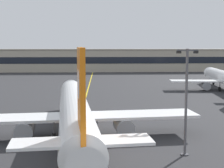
# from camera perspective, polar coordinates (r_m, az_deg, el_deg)

# --- Properties ---
(taxiway_centreline) EXTENTS (3.37, 179.98, 0.01)m
(taxiway_centreline) POSITION_cam_1_polar(r_m,az_deg,el_deg) (59.14, -5.25, -4.81)
(taxiway_centreline) COLOR yellow
(taxiway_centreline) RESTS_ON ground
(airliner_foreground) EXTENTS (32.31, 41.52, 11.65)m
(airliner_foreground) POSITION_cam_1_polar(r_m,az_deg,el_deg) (42.34, -6.36, -4.84)
(airliner_foreground) COLOR white
(airliner_foreground) RESTS_ON ground
(apron_lamp_post) EXTENTS (2.24, 0.90, 11.43)m
(apron_lamp_post) POSITION_cam_1_polar(r_m,az_deg,el_deg) (36.21, 12.56, -2.69)
(apron_lamp_post) COLOR #515156
(apron_lamp_post) RESTS_ON ground
(safety_cone_by_nose_gear) EXTENTS (0.44, 0.44, 0.55)m
(safety_cone_by_nose_gear) POSITION_cam_1_polar(r_m,az_deg,el_deg) (59.14, -5.56, -4.57)
(safety_cone_by_nose_gear) COLOR orange
(safety_cone_by_nose_gear) RESTS_ON ground
(terminal_building) EXTENTS (142.98, 12.40, 9.84)m
(terminal_building) POSITION_cam_1_polar(r_m,az_deg,el_deg) (148.86, 0.48, 4.12)
(terminal_building) COLOR #B2A893
(terminal_building) RESTS_ON ground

